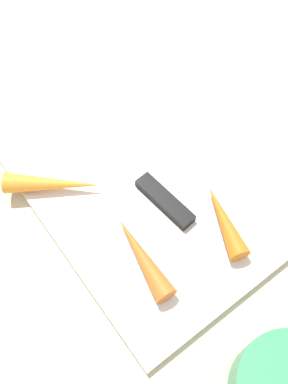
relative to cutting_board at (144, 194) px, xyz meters
name	(u,v)px	position (x,y,z in m)	size (l,w,h in m)	color
ground_plane	(144,196)	(0.00, 0.00, -0.01)	(1.40, 1.40, 0.00)	#C6B793
cutting_board	(144,194)	(0.00, 0.00, 0.00)	(0.36, 0.26, 0.01)	silver
knife	(158,194)	(0.02, 0.01, 0.01)	(0.20, 0.04, 0.01)	#B7B7BC
carrot_shortest	(224,220)	(0.10, 0.05, 0.02)	(0.03, 0.03, 0.10)	orange
carrot_medium	(142,256)	(0.07, -0.06, 0.02)	(0.03, 0.03, 0.11)	orange
carrot_longest	(53,184)	(-0.07, -0.09, 0.02)	(0.03, 0.03, 0.13)	orange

